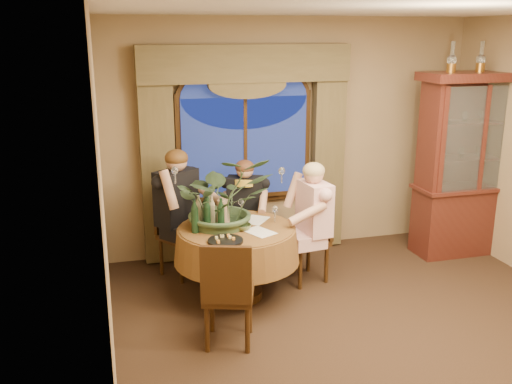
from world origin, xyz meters
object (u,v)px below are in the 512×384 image
object	(u,v)px
dining_table	(237,262)
oil_lamp_left	(452,57)
oil_lamp_center	(481,57)
wine_bottle_1	(195,216)
chair_back	(182,234)
wine_bottle_0	(212,212)
person_pink	(314,224)
person_scarf	(245,213)
chair_right	(305,239)
wine_bottle_3	(221,215)
wine_bottle_5	(207,208)
person_back	(177,214)
chair_front_left	(229,291)
china_cabinet	(470,165)
olive_bowl	(242,227)
oil_lamp_right	(510,56)
wine_bottle_2	(207,214)
wine_bottle_4	(199,212)
stoneware_vase	(223,213)
chair_back_right	(245,227)
centerpiece_plant	(223,165)

from	to	relation	value
dining_table	oil_lamp_left	distance (m)	3.31
oil_lamp_center	wine_bottle_1	world-z (taller)	oil_lamp_center
chair_back	wine_bottle_0	size ratio (longest dim) A/B	2.91
person_pink	person_scarf	bearing A→B (deg)	34.07
dining_table	chair_right	world-z (taller)	chair_right
dining_table	wine_bottle_3	bearing A→B (deg)	-160.88
oil_lamp_left	wine_bottle_5	bearing A→B (deg)	-173.78
chair_right	wine_bottle_3	bearing A→B (deg)	90.89
chair_right	wine_bottle_0	xyz separation A→B (m)	(-1.04, -0.15, 0.44)
oil_lamp_left	person_back	world-z (taller)	oil_lamp_left
chair_front_left	person_pink	size ratio (longest dim) A/B	0.72
chair_front_left	wine_bottle_5	distance (m)	1.12
oil_lamp_left	chair_back	world-z (taller)	oil_lamp_left
wine_bottle_3	person_scarf	bearing A→B (deg)	61.28
china_cabinet	olive_bowl	xyz separation A→B (m)	(-2.95, -0.57, -0.31)
oil_lamp_right	wine_bottle_2	distance (m)	3.96
oil_lamp_right	person_back	world-z (taller)	oil_lamp_right
person_pink	oil_lamp_left	bearing A→B (deg)	-84.07
oil_lamp_left	olive_bowl	world-z (taller)	oil_lamp_left
person_scarf	wine_bottle_4	distance (m)	0.97
stoneware_vase	wine_bottle_4	world-z (taller)	wine_bottle_4
chair_back	china_cabinet	bearing A→B (deg)	144.05
wine_bottle_2	wine_bottle_0	bearing A→B (deg)	46.48
dining_table	wine_bottle_0	distance (m)	0.59
dining_table	oil_lamp_center	world-z (taller)	oil_lamp_center
china_cabinet	stoneware_vase	size ratio (longest dim) A/B	8.12
chair_back_right	centerpiece_plant	world-z (taller)	centerpiece_plant
dining_table	wine_bottle_1	bearing A→B (deg)	-174.51
dining_table	china_cabinet	bearing A→B (deg)	9.37
wine_bottle_3	chair_right	bearing A→B (deg)	15.00
wine_bottle_3	dining_table	bearing A→B (deg)	19.12
chair_back	wine_bottle_2	xyz separation A→B (m)	(0.15, -0.71, 0.44)
dining_table	person_back	world-z (taller)	person_back
dining_table	wine_bottle_0	world-z (taller)	wine_bottle_0
dining_table	wine_bottle_2	bearing A→B (deg)	-178.94
oil_lamp_right	wine_bottle_5	bearing A→B (deg)	-175.07
person_pink	wine_bottle_5	xyz separation A→B (m)	(-1.12, 0.08, 0.24)
olive_bowl	wine_bottle_5	xyz separation A→B (m)	(-0.30, 0.26, 0.14)
chair_back_right	stoneware_vase	world-z (taller)	stoneware_vase
oil_lamp_center	chair_right	size ratio (longest dim) A/B	0.35
person_pink	wine_bottle_0	xyz separation A→B (m)	(-1.10, -0.05, 0.24)
person_scarf	centerpiece_plant	size ratio (longest dim) A/B	1.19
wine_bottle_0	wine_bottle_5	size ratio (longest dim) A/B	1.00
chair_right	wine_bottle_3	distance (m)	1.10
oil_lamp_right	person_scarf	world-z (taller)	oil_lamp_right
stoneware_vase	wine_bottle_2	xyz separation A→B (m)	(-0.17, -0.09, 0.03)
olive_bowl	wine_bottle_5	size ratio (longest dim) A/B	0.53
oil_lamp_right	china_cabinet	bearing A→B (deg)	180.00
chair_back	wine_bottle_4	bearing A→B (deg)	66.05
olive_bowl	chair_back_right	bearing A→B (deg)	73.62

